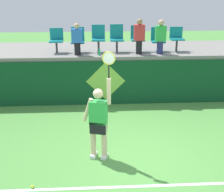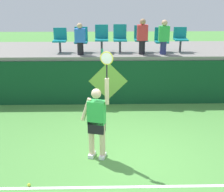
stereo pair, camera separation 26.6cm
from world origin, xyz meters
name	(u,v)px [view 2 (the right image)]	position (x,y,z in m)	size (l,w,h in m)	color
ground_plane	(129,160)	(0.00, 0.00, 0.00)	(40.00, 40.00, 0.00)	#519342
court_back_wall	(122,82)	(0.00, 3.60, 0.73)	(12.67, 0.20, 1.47)	#0F4223
spectator_platform	(120,50)	(0.00, 4.95, 1.53)	(12.67, 2.78, 0.12)	gray
court_baseline_stripe	(133,187)	(0.00, -1.01, 0.00)	(11.40, 0.08, 0.01)	white
tennis_player	(97,120)	(-0.73, 0.15, 0.94)	(0.74, 0.35, 2.49)	white
tennis_ball	(29,185)	(-2.07, -0.94, 0.03)	(0.07, 0.07, 0.07)	#D1E533
water_bottle	(102,52)	(-0.62, 3.78, 1.70)	(0.06, 0.06, 0.22)	#26B272
stadium_chair_0	(60,39)	(-2.04, 4.37, 2.04)	(0.44, 0.42, 0.80)	#38383D
stadium_chair_1	(81,39)	(-1.34, 4.38, 2.03)	(0.44, 0.42, 0.83)	#38383D
stadium_chair_2	(102,37)	(-0.64, 4.37, 2.09)	(0.44, 0.42, 0.90)	#38383D
stadium_chair_3	(120,37)	(-0.03, 4.38, 2.09)	(0.44, 0.42, 0.91)	#38383D
stadium_chair_4	(141,37)	(0.68, 4.37, 2.07)	(0.44, 0.42, 0.87)	#38383D
stadium_chair_5	(161,39)	(1.37, 4.37, 2.02)	(0.44, 0.42, 0.80)	#38383D
stadium_chair_6	(180,38)	(2.02, 4.36, 2.06)	(0.44, 0.42, 0.81)	#38383D
spectator_0	(164,36)	(1.37, 3.95, 2.17)	(0.34, 0.20, 1.11)	navy
spectator_1	(142,36)	(0.68, 3.96, 2.18)	(0.34, 0.20, 1.14)	black
spectator_2	(80,39)	(-1.34, 3.93, 2.11)	(0.34, 0.20, 1.02)	black
wall_signage_mount	(108,104)	(-0.44, 3.50, 0.00)	(1.27, 0.01, 1.44)	#0F4223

